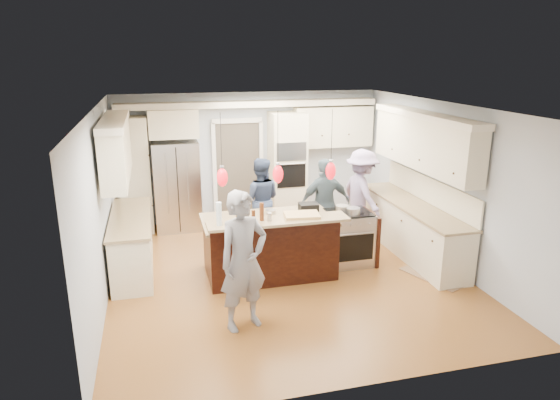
# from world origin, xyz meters

# --- Properties ---
(ground_plane) EXTENTS (6.00, 6.00, 0.00)m
(ground_plane) POSITION_xyz_m (0.00, 0.00, 0.00)
(ground_plane) COLOR #A1622C
(ground_plane) RESTS_ON ground
(room_shell) EXTENTS (5.54, 6.04, 2.72)m
(room_shell) POSITION_xyz_m (0.00, 0.00, 1.82)
(room_shell) COLOR #B2BCC6
(room_shell) RESTS_ON ground
(refrigerator) EXTENTS (0.90, 0.70, 1.80)m
(refrigerator) POSITION_xyz_m (-1.55, 2.64, 0.90)
(refrigerator) COLOR #B7B7BC
(refrigerator) RESTS_ON ground
(oven_column) EXTENTS (0.72, 0.69, 2.30)m
(oven_column) POSITION_xyz_m (0.75, 2.67, 1.15)
(oven_column) COLOR beige
(oven_column) RESTS_ON ground
(back_upper_cabinets) EXTENTS (5.30, 0.61, 2.54)m
(back_upper_cabinets) POSITION_xyz_m (-0.75, 2.76, 1.67)
(back_upper_cabinets) COLOR beige
(back_upper_cabinets) RESTS_ON ground
(right_counter_run) EXTENTS (0.64, 3.10, 2.51)m
(right_counter_run) POSITION_xyz_m (2.44, 0.30, 1.06)
(right_counter_run) COLOR beige
(right_counter_run) RESTS_ON ground
(left_cabinets) EXTENTS (0.64, 2.30, 2.51)m
(left_cabinets) POSITION_xyz_m (-2.44, 0.80, 1.06)
(left_cabinets) COLOR beige
(left_cabinets) RESTS_ON ground
(kitchen_island) EXTENTS (2.10, 1.46, 1.12)m
(kitchen_island) POSITION_xyz_m (-0.25, 0.07, 0.49)
(kitchen_island) COLOR black
(kitchen_island) RESTS_ON ground
(island_range) EXTENTS (0.82, 0.71, 0.92)m
(island_range) POSITION_xyz_m (1.16, 0.15, 0.46)
(island_range) COLOR #B7B7BC
(island_range) RESTS_ON ground
(pendant_lights) EXTENTS (1.75, 0.15, 1.03)m
(pendant_lights) POSITION_xyz_m (-0.25, -0.51, 1.80)
(pendant_lights) COLOR black
(pendant_lights) RESTS_ON ground
(person_bar_end) EXTENTS (0.78, 0.64, 1.85)m
(person_bar_end) POSITION_xyz_m (-0.94, -1.45, 0.92)
(person_bar_end) COLOR gray
(person_bar_end) RESTS_ON ground
(person_far_left) EXTENTS (0.91, 0.80, 1.61)m
(person_far_left) POSITION_xyz_m (-0.07, 1.60, 0.80)
(person_far_left) COLOR navy
(person_far_left) RESTS_ON ground
(person_far_right) EXTENTS (0.99, 0.46, 1.66)m
(person_far_right) POSITION_xyz_m (1.00, 0.97, 0.83)
(person_far_right) COLOR #475A64
(person_far_right) RESTS_ON ground
(person_range_side) EXTENTS (0.79, 1.19, 1.73)m
(person_range_side) POSITION_xyz_m (1.86, 1.30, 0.86)
(person_range_side) COLOR #8E7DA8
(person_range_side) RESTS_ON ground
(floor_rug) EXTENTS (1.06, 1.24, 0.01)m
(floor_rug) POSITION_xyz_m (2.40, -0.68, 0.01)
(floor_rug) COLOR #937150
(floor_rug) RESTS_ON ground
(water_bottle) EXTENTS (0.10, 0.10, 0.34)m
(water_bottle) POSITION_xyz_m (-1.12, -0.57, 1.29)
(water_bottle) COLOR silver
(water_bottle) RESTS_ON kitchen_island
(beer_bottle_a) EXTENTS (0.07, 0.07, 0.24)m
(beer_bottle_a) POSITION_xyz_m (-0.85, -0.59, 1.24)
(beer_bottle_a) COLOR #49210D
(beer_bottle_a) RESTS_ON kitchen_island
(beer_bottle_b) EXTENTS (0.06, 0.06, 0.22)m
(beer_bottle_b) POSITION_xyz_m (-0.65, -0.66, 1.23)
(beer_bottle_b) COLOR #49210D
(beer_bottle_b) RESTS_ON kitchen_island
(beer_bottle_c) EXTENTS (0.07, 0.07, 0.27)m
(beer_bottle_c) POSITION_xyz_m (-0.49, -0.51, 1.25)
(beer_bottle_c) COLOR #49210D
(beer_bottle_c) RESTS_ON kitchen_island
(drink_can) EXTENTS (0.08, 0.08, 0.12)m
(drink_can) POSITION_xyz_m (-0.39, -0.55, 1.18)
(drink_can) COLOR #B7B7BC
(drink_can) RESTS_ON kitchen_island
(cutting_board) EXTENTS (0.56, 0.43, 0.04)m
(cutting_board) POSITION_xyz_m (0.13, -0.47, 1.14)
(cutting_board) COLOR tan
(cutting_board) RESTS_ON kitchen_island
(pot_large) EXTENTS (0.21, 0.21, 0.12)m
(pot_large) POSITION_xyz_m (1.01, 0.14, 0.98)
(pot_large) COLOR #B7B7BC
(pot_large) RESTS_ON island_range
(pot_small) EXTENTS (0.23, 0.23, 0.11)m
(pot_small) POSITION_xyz_m (1.15, 0.00, 0.98)
(pot_small) COLOR #B7B7BC
(pot_small) RESTS_ON island_range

